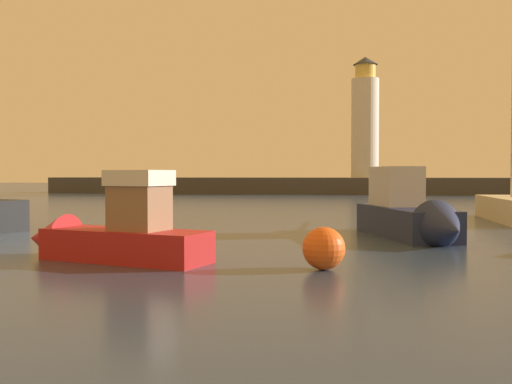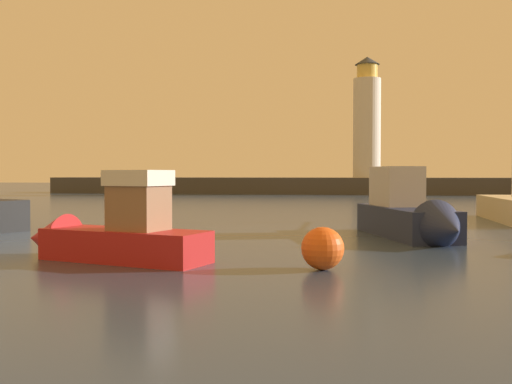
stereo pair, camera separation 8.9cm
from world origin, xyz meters
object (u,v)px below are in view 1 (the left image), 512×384
Objects in this scene: motorboat_0 at (107,234)px; motorboat_2 at (411,215)px; mooring_buoy at (324,248)px; lighthouse at (365,121)px.

motorboat_2 reaches higher than motorboat_0.
motorboat_2 is (8.58, 6.80, 0.15)m from motorboat_0.
motorboat_0 is 5.66× the size of mooring_buoy.
motorboat_0 is 10.95m from motorboat_2.
motorboat_0 is at bearing -98.33° from lighthouse.
motorboat_0 reaches higher than mooring_buoy.
lighthouse is 13.23× the size of mooring_buoy.
mooring_buoy is at bearing -110.08° from motorboat_2.
motorboat_0 is at bearing 172.70° from mooring_buoy.
motorboat_0 is at bearing -141.60° from motorboat_2.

